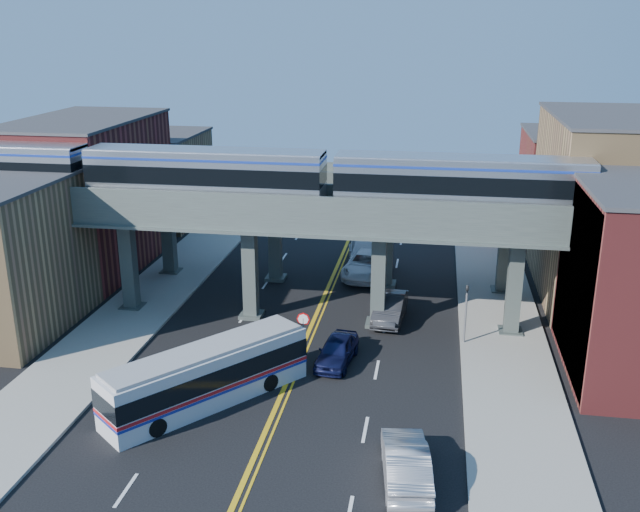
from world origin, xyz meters
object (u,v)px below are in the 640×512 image
object	(u,v)px
traffic_signal	(466,308)
car_lane_a	(337,350)
transit_bus	(207,376)
car_lane_d	(365,253)
car_parked_curb	(406,463)
transit_train	(206,173)
car_lane_b	(390,308)
car_lane_c	(367,264)
stop_sign	(303,327)

from	to	relation	value
traffic_signal	car_lane_a	world-z (taller)	traffic_signal
transit_bus	car_lane_d	size ratio (longest dim) A/B	1.58
car_parked_curb	traffic_signal	bearing A→B (deg)	-108.96
transit_train	traffic_signal	size ratio (longest dim) A/B	10.87
car_lane_b	car_parked_curb	xyz separation A→B (m)	(1.80, -16.40, 0.03)
transit_train	car_parked_curb	size ratio (longest dim) A/B	8.70
transit_train	transit_bus	xyz separation A→B (m)	(3.16, -10.73, -7.75)
transit_bus	car_lane_c	world-z (taller)	transit_bus
traffic_signal	transit_bus	size ratio (longest dim) A/B	0.42
traffic_signal	transit_bus	world-z (taller)	traffic_signal
traffic_signal	car_lane_d	size ratio (longest dim) A/B	0.66
car_lane_d	car_parked_curb	distance (m)	27.46
car_lane_c	car_lane_d	xyz separation A→B (m)	(-0.40, 2.66, 0.03)
transit_bus	car_lane_a	distance (m)	7.73
traffic_signal	car_parked_curb	size ratio (longest dim) A/B	0.80
car_lane_a	car_lane_b	bearing A→B (deg)	75.89
transit_train	car_lane_d	xyz separation A→B (m)	(8.58, 11.57, -8.26)
transit_train	car_lane_c	size ratio (longest dim) A/B	7.13
stop_sign	car_parked_curb	distance (m)	12.25
transit_train	car_lane_c	bearing A→B (deg)	44.80
car_lane_a	car_parked_curb	bearing A→B (deg)	-60.18
transit_bus	car_lane_a	xyz separation A→B (m)	(5.65, 5.23, -0.67)
transit_train	transit_bus	world-z (taller)	transit_train
car_lane_c	car_parked_curb	bearing A→B (deg)	-75.13
stop_sign	car_lane_a	xyz separation A→B (m)	(1.95, -0.50, -1.02)
transit_train	stop_sign	xyz separation A→B (m)	(6.86, -5.00, -7.40)
transit_train	car_lane_d	bearing A→B (deg)	53.45
stop_sign	car_parked_curb	size ratio (longest dim) A/B	0.51
transit_bus	transit_train	bearing A→B (deg)	55.79
car_lane_a	car_lane_b	world-z (taller)	car_lane_b
stop_sign	car_lane_a	world-z (taller)	stop_sign
stop_sign	car_lane_d	size ratio (longest dim) A/B	0.43
transit_train	car_parked_curb	xyz separation A→B (m)	(13.06, -15.52, -8.32)
transit_train	car_parked_curb	distance (m)	21.92
car_lane_d	car_parked_curb	xyz separation A→B (m)	(4.48, -27.09, -0.05)
stop_sign	car_lane_a	bearing A→B (deg)	-14.40
stop_sign	transit_bus	world-z (taller)	transit_bus
car_lane_c	car_parked_curb	size ratio (longest dim) A/B	1.22
car_parked_curb	car_lane_c	bearing A→B (deg)	-88.17
transit_train	transit_bus	distance (m)	13.61
transit_train	car_lane_b	distance (m)	14.04
transit_train	car_lane_c	world-z (taller)	transit_train
traffic_signal	car_lane_a	size ratio (longest dim) A/B	0.94
transit_train	car_parked_curb	bearing A→B (deg)	-49.92
stop_sign	car_lane_b	size ratio (longest dim) A/B	0.53
traffic_signal	car_parked_curb	distance (m)	13.86
transit_train	stop_sign	distance (m)	11.26
car_lane_d	car_lane_a	bearing A→B (deg)	-96.19
stop_sign	car_lane_b	distance (m)	7.41
transit_bus	car_lane_d	distance (m)	22.95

